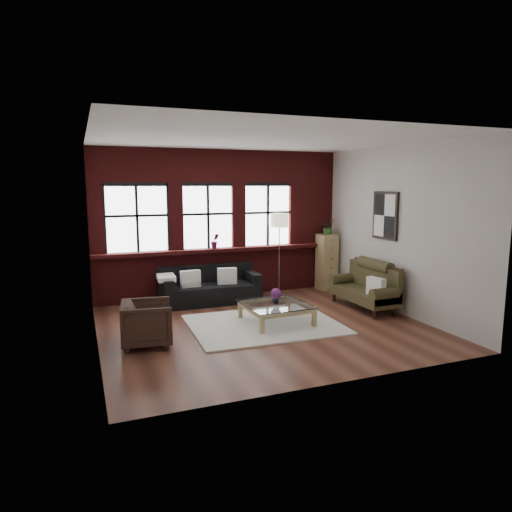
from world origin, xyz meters
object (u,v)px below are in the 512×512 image
object	(u,v)px
dark_sofa	(210,285)
armchair	(147,323)
vase	(276,300)
vintage_settee	(364,287)
drawer_chest	(327,262)
coffee_table	(276,313)
floor_lamp	(279,250)

from	to	relation	value
dark_sofa	armchair	bearing A→B (deg)	-126.91
armchair	dark_sofa	bearing A→B (deg)	-29.27
vase	dark_sofa	bearing A→B (deg)	110.96
vintage_settee	drawer_chest	size ratio (longest dim) A/B	1.27
dark_sofa	armchair	distance (m)	2.67
coffee_table	drawer_chest	world-z (taller)	drawer_chest
dark_sofa	vintage_settee	distance (m)	3.14
floor_lamp	coffee_table	bearing A→B (deg)	-115.52
vintage_settee	drawer_chest	world-z (taller)	drawer_chest
vintage_settee	dark_sofa	bearing A→B (deg)	150.11
vintage_settee	drawer_chest	distance (m)	1.79
vintage_settee	vase	xyz separation A→B (m)	(-2.02, -0.26, -0.01)
vintage_settee	armchair	xyz separation A→B (m)	(-4.33, -0.57, -0.10)
dark_sofa	drawer_chest	size ratio (longest dim) A/B	1.57
coffee_table	armchair	bearing A→B (deg)	-172.44
dark_sofa	floor_lamp	bearing A→B (deg)	8.65
drawer_chest	dark_sofa	bearing A→B (deg)	-175.90
vintage_settee	vase	size ratio (longest dim) A/B	11.70
dark_sofa	armchair	size ratio (longest dim) A/B	2.69
drawer_chest	floor_lamp	size ratio (longest dim) A/B	0.66
vase	armchair	bearing A→B (deg)	-172.44
dark_sofa	coffee_table	xyz separation A→B (m)	(0.70, -1.83, -0.19)
coffee_table	floor_lamp	bearing A→B (deg)	64.48
dark_sofa	vintage_settee	world-z (taller)	vintage_settee
coffee_table	vase	world-z (taller)	vase
vintage_settee	floor_lamp	bearing A→B (deg)	119.43
dark_sofa	coffee_table	size ratio (longest dim) A/B	1.85
dark_sofa	drawer_chest	world-z (taller)	drawer_chest
vintage_settee	coffee_table	bearing A→B (deg)	-172.65
drawer_chest	coffee_table	bearing A→B (deg)	-137.25
armchair	coffee_table	bearing A→B (deg)	-74.80
coffee_table	vase	size ratio (longest dim) A/B	7.83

